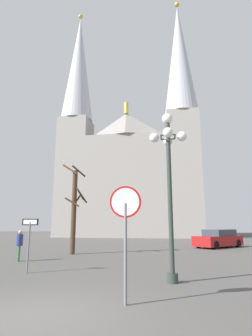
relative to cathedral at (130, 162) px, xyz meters
name	(u,v)px	position (x,y,z in m)	size (l,w,h in m)	color
ground_plane	(33,317)	(3.05, -35.71, -11.68)	(120.00, 120.00, 0.00)	#514F4C
cathedral	(130,162)	(0.00, 0.00, 0.00)	(21.95, 11.22, 38.40)	gray
stop_sign	(125,219)	(4.83, -34.63, -9.66)	(0.81, 0.08, 2.86)	slate
one_way_arrow_sign	(29,237)	(0.32, -31.01, -10.30)	(0.69, 0.07, 2.11)	slate
street_lamp	(169,166)	(5.98, -31.95, -7.74)	(1.36, 1.36, 5.92)	#2D3833
bare_tree	(74,208)	(-0.21, -24.36, -8.76)	(1.53, 1.28, 5.82)	#473323
parked_car_near_red	(218,239)	(9.93, -17.66, -10.99)	(4.46, 4.56, 1.45)	maroon
pedestrian_walking	(20,242)	(-1.86, -27.92, -10.73)	(0.32, 0.32, 1.57)	#33663F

